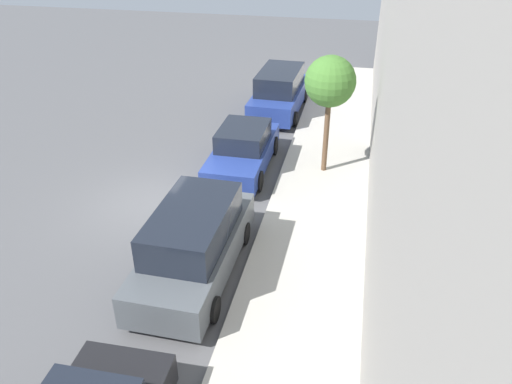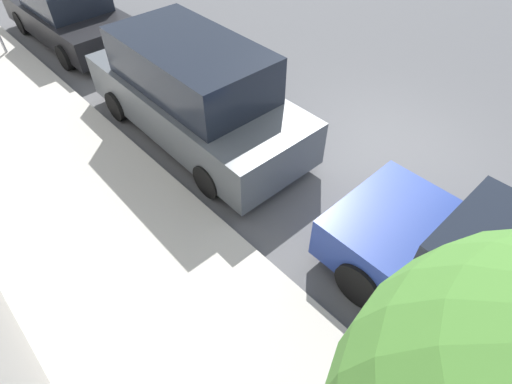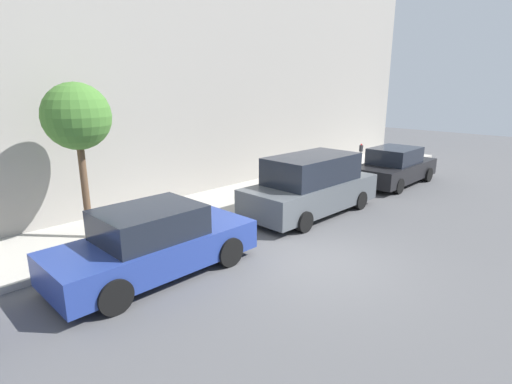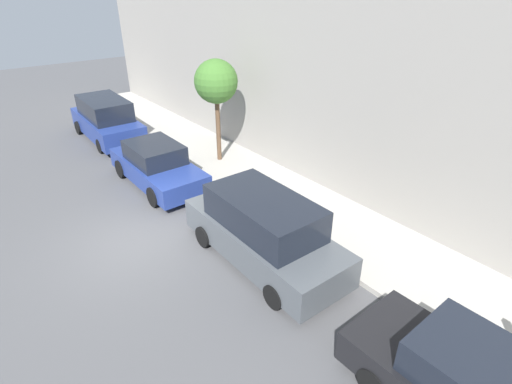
{
  "view_description": "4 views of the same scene",
  "coord_description": "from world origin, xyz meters",
  "views": [
    {
      "loc": [
        5.89,
        -12.34,
        8.21
      ],
      "look_at": [
        3.28,
        -0.25,
        1.0
      ],
      "focal_mm": 35.0,
      "sensor_mm": 36.0,
      "label": 1
    },
    {
      "loc": [
        5.89,
        2.69,
        4.91
      ],
      "look_at": [
        3.27,
        -0.12,
        1.0
      ],
      "focal_mm": 28.0,
      "sensor_mm": 36.0,
      "label": 2
    },
    {
      "loc": [
        -5.09,
        7.19,
        4.04
      ],
      "look_at": [
        2.8,
        -0.88,
        1.0
      ],
      "focal_mm": 28.0,
      "sensor_mm": 36.0,
      "label": 3
    },
    {
      "loc": [
        -3.21,
        -9.53,
        6.69
      ],
      "look_at": [
        3.36,
        -1.22,
        1.0
      ],
      "focal_mm": 28.0,
      "sensor_mm": 36.0,
      "label": 4
    }
  ],
  "objects": [
    {
      "name": "street_tree",
      "position": [
        4.94,
        3.19,
        3.26
      ],
      "size": [
        1.64,
        1.64,
        3.97
      ],
      "color": "brown",
      "rests_on": "sidewalk"
    },
    {
      "name": "parked_minivan_second",
      "position": [
        2.29,
        -2.88,
        0.92
      ],
      "size": [
        2.02,
        4.93,
        1.9
      ],
      "color": "#4C5156",
      "rests_on": "ground_plane"
    },
    {
      "name": "parked_sedan_third",
      "position": [
        2.12,
        2.99,
        0.72
      ],
      "size": [
        1.92,
        4.51,
        1.54
      ],
      "color": "navy",
      "rests_on": "ground_plane"
    },
    {
      "name": "parked_sedan_nearest",
      "position": [
        2.2,
        -8.53,
        0.73
      ],
      "size": [
        1.92,
        4.54,
        1.54
      ],
      "color": "black",
      "rests_on": "ground_plane"
    },
    {
      "name": "ground_plane",
      "position": [
        0.0,
        0.0,
        0.0
      ],
      "size": [
        60.0,
        60.0,
        0.0
      ],
      "primitive_type": "plane",
      "color": "#515154"
    },
    {
      "name": "parking_meter_near",
      "position": [
        3.95,
        -8.78,
        0.97
      ],
      "size": [
        0.11,
        0.15,
        1.33
      ],
      "color": "#ADADB2",
      "rests_on": "sidewalk"
    },
    {
      "name": "sidewalk",
      "position": [
        5.0,
        0.0,
        0.07
      ],
      "size": [
        2.99,
        32.0,
        0.15
      ],
      "color": "#B2ADA3",
      "rests_on": "ground_plane"
    }
  ]
}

